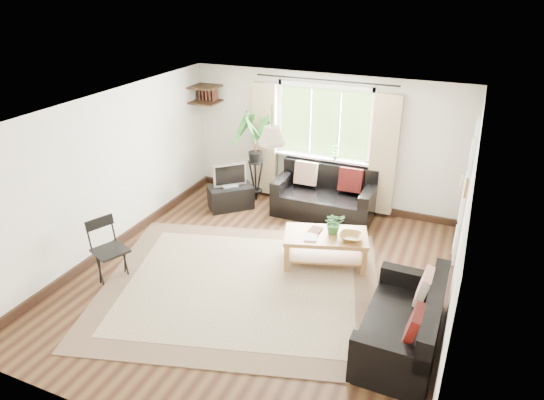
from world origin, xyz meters
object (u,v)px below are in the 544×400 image
at_px(sofa_back, 324,194).
at_px(coffee_table, 325,249).
at_px(palm_stand, 256,158).
at_px(sofa_right, 402,319).
at_px(tv_stand, 231,197).
at_px(folding_chair, 110,252).

height_order(sofa_back, coffee_table, sofa_back).
bearing_deg(palm_stand, sofa_back, -4.38).
xyz_separation_m(sofa_back, sofa_right, (1.84, -2.88, -0.03)).
relative_size(sofa_right, tv_stand, 2.06).
relative_size(sofa_back, palm_stand, 1.03).
bearing_deg(folding_chair, tv_stand, 13.57).
height_order(sofa_right, folding_chair, folding_chair).
distance_m(sofa_back, palm_stand, 1.45).
relative_size(sofa_right, folding_chair, 1.80).
height_order(sofa_back, sofa_right, sofa_back).
xyz_separation_m(sofa_right, palm_stand, (-3.21, 2.98, 0.47)).
bearing_deg(coffee_table, sofa_back, 108.40).
bearing_deg(sofa_right, folding_chair, -86.08).
bearing_deg(coffee_table, folding_chair, -149.05).
distance_m(sofa_right, coffee_table, 1.89).
bearing_deg(folding_chair, sofa_back, -11.25).
distance_m(palm_stand, folding_chair, 3.31).
bearing_deg(sofa_back, palm_stand, 174.85).
bearing_deg(sofa_right, tv_stand, -124.67).
bearing_deg(palm_stand, sofa_right, -42.88).
bearing_deg(sofa_right, sofa_back, -146.73).
distance_m(sofa_back, coffee_table, 1.62).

